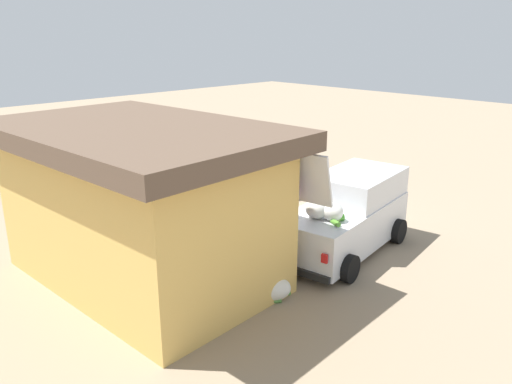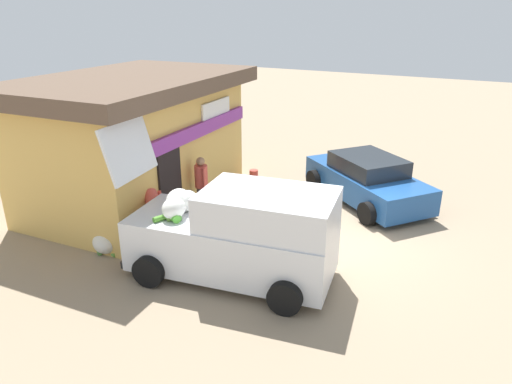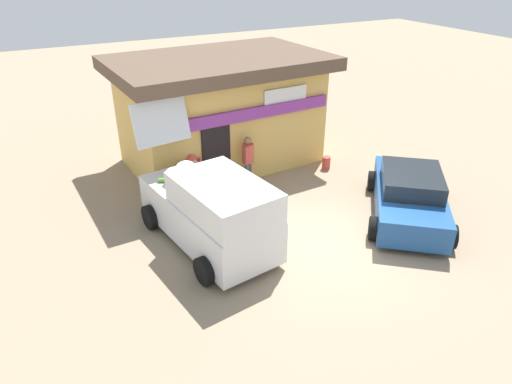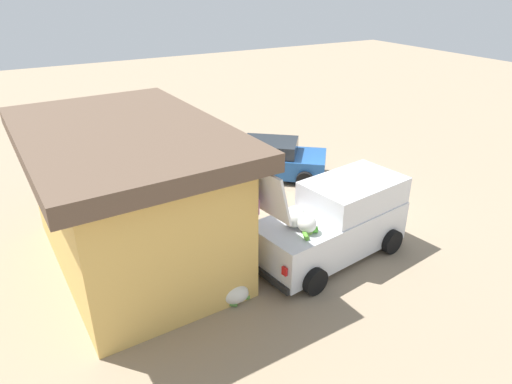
% 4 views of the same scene
% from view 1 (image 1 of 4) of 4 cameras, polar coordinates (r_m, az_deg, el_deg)
% --- Properties ---
extents(ground_plane, '(60.00, 60.00, 0.00)m').
position_cam_1_polar(ground_plane, '(15.90, 5.04, -2.26)').
color(ground_plane, gray).
extents(storefront_bar, '(6.93, 4.69, 3.52)m').
position_cam_1_polar(storefront_bar, '(11.43, -12.79, -1.05)').
color(storefront_bar, '#E0B259').
rests_on(storefront_bar, ground_plane).
extents(delivery_van, '(2.54, 4.63, 3.06)m').
position_cam_1_polar(delivery_van, '(13.09, 10.14, -2.44)').
color(delivery_van, silver).
rests_on(delivery_van, ground_plane).
extents(parked_sedan, '(3.85, 4.17, 1.32)m').
position_cam_1_polar(parked_sedan, '(17.39, -1.69, 1.71)').
color(parked_sedan, '#1E4C8C').
rests_on(parked_sedan, ground_plane).
extents(vendor_standing, '(0.48, 0.48, 1.63)m').
position_cam_1_polar(vendor_standing, '(12.86, -4.01, -2.68)').
color(vendor_standing, '#4C4C51').
rests_on(vendor_standing, ground_plane).
extents(customer_bending, '(0.74, 0.80, 1.35)m').
position_cam_1_polar(customer_bending, '(11.61, 1.39, -5.46)').
color(customer_bending, '#4C4C51').
rests_on(customer_bending, ground_plane).
extents(unloaded_banana_pile, '(0.94, 1.03, 0.50)m').
position_cam_1_polar(unloaded_banana_pile, '(10.86, 1.93, -10.78)').
color(unloaded_banana_pile, silver).
rests_on(unloaded_banana_pile, ground_plane).
extents(paint_bucket, '(0.27, 0.27, 0.42)m').
position_cam_1_polar(paint_bucket, '(15.30, -10.92, -2.51)').
color(paint_bucket, '#BF3F33').
rests_on(paint_bucket, ground_plane).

